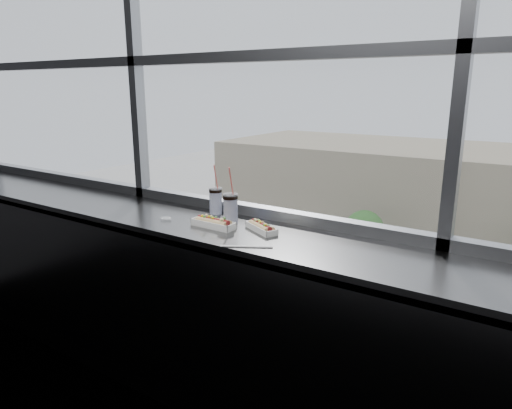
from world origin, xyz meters
The scene contains 17 objects.
wall_back_lower centered at (0.00, 1.50, 0.55)m, with size 6.00×6.00×0.00m, color black.
counter centered at (0.00, 1.23, 1.07)m, with size 6.00×0.55×0.06m, color slate.
counter_fascia centered at (0.00, 0.97, 0.55)m, with size 6.00×0.04×1.04m, color slate.
hotdog_tray_left centered at (-0.12, 1.17, 1.13)m, with size 0.26×0.09×0.06m.
hotdog_tray_right centered at (0.14, 1.26, 1.12)m, with size 0.23×0.17×0.05m.
soda_cup_left centered at (-0.28, 1.40, 1.19)m, with size 0.08×0.08×0.30m.
soda_cup_right centered at (-0.08, 1.28, 1.19)m, with size 0.09×0.09×0.32m.
loose_straw centered at (0.22, 1.01, 1.10)m, with size 0.01×0.01×0.25m, color white.
wrapper centered at (-0.43, 1.14, 1.11)m, with size 0.09×0.06×0.02m, color silver.
street_asphalt centered at (0.00, 21.50, -10.97)m, with size 80.00×10.00×0.06m, color black.
far_sidewalk centered at (0.00, 29.50, -10.98)m, with size 80.00×6.00×0.04m, color beige.
car_near_c centered at (-1.43, 17.50, -9.85)m, with size 6.55×2.73×2.18m, color maroon.
car_near_b centered at (-6.96, 17.50, -9.80)m, with size 6.82×2.84×2.27m, color black.
car_far_a centered at (-11.11, 25.50, -9.97)m, with size 5.83×2.43×1.94m, color black.
car_near_a centered at (-12.26, 17.50, -9.99)m, with size 5.71×2.38×1.90m, color silver.
pedestrian_a centered at (-7.15, 29.34, -10.02)m, with size 0.84×0.63×1.88m, color #66605B.
tree_left centered at (-9.17, 29.50, -8.00)m, with size 2.83×2.83×4.42m.
Camera 1 is at (1.37, -0.67, 1.83)m, focal length 32.00 mm.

